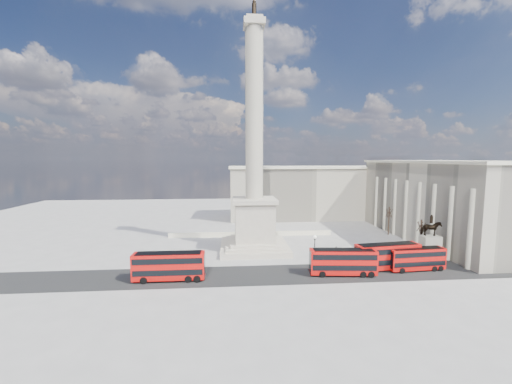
{
  "coord_description": "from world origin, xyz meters",
  "views": [
    {
      "loc": [
        -4.74,
        -59.55,
        18.98
      ],
      "look_at": [
        0.19,
        2.89,
        12.35
      ],
      "focal_mm": 22.0,
      "sensor_mm": 36.0,
      "label": 1
    }
  ],
  "objects_px": {
    "red_bus_d": "(417,259)",
    "pedestrian_crossing": "(336,250)",
    "nelsons_column": "(254,188)",
    "victorian_lamp": "(315,250)",
    "equestrian_statue": "(430,244)",
    "red_bus_b": "(343,262)",
    "red_bus_a": "(170,266)",
    "red_bus_c": "(388,256)",
    "pedestrian_walking": "(410,259)",
    "pedestrian_standing": "(386,255)"
  },
  "relations": [
    {
      "from": "red_bus_b",
      "to": "equestrian_statue",
      "type": "xyz_separation_m",
      "value": [
        19.13,
        6.51,
        0.73
      ]
    },
    {
      "from": "red_bus_b",
      "to": "pedestrian_standing",
      "type": "xyz_separation_m",
      "value": [
        11.24,
        7.62,
        -1.49
      ]
    },
    {
      "from": "pedestrian_walking",
      "to": "pedestrian_standing",
      "type": "xyz_separation_m",
      "value": [
        -2.88,
        2.97,
        0.02
      ]
    },
    {
      "from": "red_bus_d",
      "to": "victorian_lamp",
      "type": "xyz_separation_m",
      "value": [
        -17.39,
        1.27,
        1.53
      ]
    },
    {
      "from": "red_bus_c",
      "to": "red_bus_d",
      "type": "xyz_separation_m",
      "value": [
        4.73,
        -0.74,
        -0.32
      ]
    },
    {
      "from": "pedestrian_crossing",
      "to": "pedestrian_walking",
      "type": "bearing_deg",
      "value": -138.07
    },
    {
      "from": "red_bus_c",
      "to": "pedestrian_standing",
      "type": "bearing_deg",
      "value": 57.85
    },
    {
      "from": "red_bus_c",
      "to": "victorian_lamp",
      "type": "height_order",
      "value": "victorian_lamp"
    },
    {
      "from": "victorian_lamp",
      "to": "red_bus_d",
      "type": "bearing_deg",
      "value": -4.18
    },
    {
      "from": "victorian_lamp",
      "to": "pedestrian_crossing",
      "type": "relative_size",
      "value": 4.0
    },
    {
      "from": "red_bus_d",
      "to": "pedestrian_crossing",
      "type": "xyz_separation_m",
      "value": [
        -10.54,
        10.23,
        -1.3
      ]
    },
    {
      "from": "red_bus_d",
      "to": "nelsons_column",
      "type": "bearing_deg",
      "value": 146.8
    },
    {
      "from": "red_bus_d",
      "to": "pedestrian_standing",
      "type": "bearing_deg",
      "value": 103.47
    },
    {
      "from": "red_bus_a",
      "to": "pedestrian_crossing",
      "type": "distance_m",
      "value": 32.7
    },
    {
      "from": "red_bus_d",
      "to": "pedestrian_crossing",
      "type": "height_order",
      "value": "red_bus_d"
    },
    {
      "from": "equestrian_statue",
      "to": "red_bus_b",
      "type": "bearing_deg",
      "value": -161.2
    },
    {
      "from": "pedestrian_walking",
      "to": "pedestrian_crossing",
      "type": "bearing_deg",
      "value": 121.67
    },
    {
      "from": "red_bus_d",
      "to": "pedestrian_crossing",
      "type": "relative_size",
      "value": 6.44
    },
    {
      "from": "red_bus_d",
      "to": "pedestrian_crossing",
      "type": "distance_m",
      "value": 14.74
    },
    {
      "from": "nelsons_column",
      "to": "pedestrian_walking",
      "type": "xyz_separation_m",
      "value": [
        27.52,
        -11.5,
        -12.16
      ]
    },
    {
      "from": "victorian_lamp",
      "to": "pedestrian_crossing",
      "type": "distance_m",
      "value": 11.63
    },
    {
      "from": "red_bus_a",
      "to": "equestrian_statue",
      "type": "relative_size",
      "value": 1.28
    },
    {
      "from": "pedestrian_walking",
      "to": "red_bus_c",
      "type": "bearing_deg",
      "value": 178.3
    },
    {
      "from": "victorian_lamp",
      "to": "pedestrian_walking",
      "type": "distance_m",
      "value": 18.62
    },
    {
      "from": "red_bus_c",
      "to": "pedestrian_walking",
      "type": "height_order",
      "value": "red_bus_c"
    },
    {
      "from": "red_bus_d",
      "to": "equestrian_statue",
      "type": "height_order",
      "value": "equestrian_statue"
    },
    {
      "from": "nelsons_column",
      "to": "pedestrian_walking",
      "type": "bearing_deg",
      "value": -22.68
    },
    {
      "from": "pedestrian_crossing",
      "to": "nelsons_column",
      "type": "bearing_deg",
      "value": 56.18
    },
    {
      "from": "red_bus_a",
      "to": "pedestrian_standing",
      "type": "bearing_deg",
      "value": 11.03
    },
    {
      "from": "red_bus_d",
      "to": "equestrian_statue",
      "type": "distance_m",
      "value": 7.99
    },
    {
      "from": "pedestrian_walking",
      "to": "pedestrian_standing",
      "type": "distance_m",
      "value": 4.14
    },
    {
      "from": "red_bus_d",
      "to": "pedestrian_walking",
      "type": "relative_size",
      "value": 6.52
    },
    {
      "from": "victorian_lamp",
      "to": "pedestrian_crossing",
      "type": "xyz_separation_m",
      "value": [
        6.86,
        8.96,
        -2.83
      ]
    },
    {
      "from": "red_bus_b",
      "to": "red_bus_c",
      "type": "xyz_separation_m",
      "value": [
        8.52,
        1.92,
        0.11
      ]
    },
    {
      "from": "red_bus_c",
      "to": "pedestrian_standing",
      "type": "height_order",
      "value": "red_bus_c"
    },
    {
      "from": "red_bus_b",
      "to": "red_bus_c",
      "type": "bearing_deg",
      "value": 18.06
    },
    {
      "from": "red_bus_b",
      "to": "pedestrian_walking",
      "type": "distance_m",
      "value": 14.95
    },
    {
      "from": "victorian_lamp",
      "to": "equestrian_statue",
      "type": "bearing_deg",
      "value": 9.89
    },
    {
      "from": "victorian_lamp",
      "to": "pedestrian_standing",
      "type": "height_order",
      "value": "victorian_lamp"
    },
    {
      "from": "red_bus_b",
      "to": "victorian_lamp",
      "type": "distance_m",
      "value": 5.0
    },
    {
      "from": "red_bus_d",
      "to": "equestrian_statue",
      "type": "bearing_deg",
      "value": 38.32
    },
    {
      "from": "red_bus_d",
      "to": "equestrian_statue",
      "type": "xyz_separation_m",
      "value": [
        5.88,
        5.33,
        0.94
      ]
    },
    {
      "from": "nelsons_column",
      "to": "equestrian_statue",
      "type": "bearing_deg",
      "value": -16.51
    },
    {
      "from": "victorian_lamp",
      "to": "equestrian_statue",
      "type": "height_order",
      "value": "equestrian_statue"
    },
    {
      "from": "red_bus_a",
      "to": "red_bus_d",
      "type": "distance_m",
      "value": 41.15
    },
    {
      "from": "equestrian_statue",
      "to": "victorian_lamp",
      "type": "bearing_deg",
      "value": -170.11
    },
    {
      "from": "red_bus_a",
      "to": "red_bus_c",
      "type": "height_order",
      "value": "red_bus_c"
    },
    {
      "from": "red_bus_b",
      "to": "equestrian_statue",
      "type": "height_order",
      "value": "equestrian_statue"
    },
    {
      "from": "red_bus_d",
      "to": "pedestrian_walking",
      "type": "height_order",
      "value": "red_bus_d"
    },
    {
      "from": "red_bus_c",
      "to": "pedestrian_crossing",
      "type": "distance_m",
      "value": 11.24
    }
  ]
}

